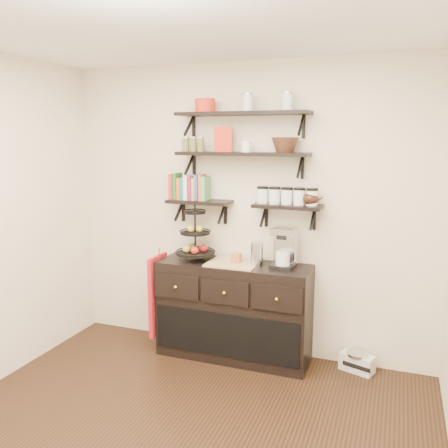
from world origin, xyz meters
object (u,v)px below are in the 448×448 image
at_px(sideboard, 234,310).
at_px(radio, 357,362).
at_px(fruit_stand, 196,241).
at_px(coffee_maker, 284,249).

xyz_separation_m(sideboard, radio, (1.11, 0.10, -0.37)).
distance_m(sideboard, fruit_stand, 0.74).
bearing_deg(fruit_stand, sideboard, -0.61).
height_order(sideboard, fruit_stand, fruit_stand).
distance_m(sideboard, radio, 1.18).
height_order(sideboard, coffee_maker, coffee_maker).
bearing_deg(radio, fruit_stand, -157.18).
xyz_separation_m(sideboard, fruit_stand, (-0.38, 0.00, 0.63)).
height_order(sideboard, radio, sideboard).
height_order(fruit_stand, coffee_maker, fruit_stand).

